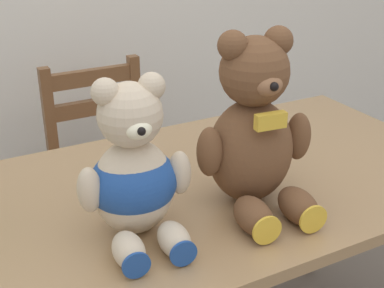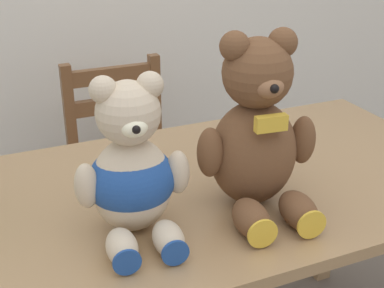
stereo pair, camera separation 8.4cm
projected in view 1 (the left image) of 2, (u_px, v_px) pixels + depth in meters
dining_table at (176, 223)px, 1.36m from camera, size 1.58×0.76×0.73m
wooden_chair_behind at (109, 174)px, 2.06m from camera, size 0.39×0.40×0.84m
teddy_bear_left at (134, 175)px, 1.10m from camera, size 0.25×0.26×0.35m
teddy_bear_right at (254, 133)px, 1.20m from camera, size 0.29×0.30×0.41m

